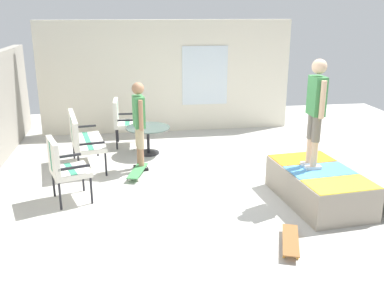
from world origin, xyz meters
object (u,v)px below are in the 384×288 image
object	(u,v)px
patio_table	(148,135)
patio_chair_by_wall	(63,164)
patio_chair_near_house	(122,118)
skateboard_by_bench	(138,171)
patio_bench	(81,136)
skateboard_spare	(291,240)
skate_ramp	(321,186)
person_skater	(316,106)
person_watching	(139,120)

from	to	relation	value
patio_table	patio_chair_by_wall	bearing A→B (deg)	146.71
patio_chair_near_house	skateboard_by_bench	xyz separation A→B (m)	(-1.87, -0.27, -0.53)
patio_bench	patio_chair_near_house	size ratio (longest dim) A/B	1.30
patio_bench	skateboard_spare	world-z (taller)	patio_bench
skateboard_spare	patio_bench	bearing A→B (deg)	40.68
skate_ramp	skateboard_by_bench	bearing A→B (deg)	61.09
skateboard_by_bench	patio_bench	bearing A→B (deg)	60.17
patio_chair_near_house	person_skater	size ratio (longest dim) A/B	0.61
person_watching	person_skater	bearing A→B (deg)	-123.56
skate_ramp	person_skater	distance (m)	1.25
patio_chair_near_house	skateboard_spare	xyz separation A→B (m)	(-4.61, -2.11, -0.53)
skate_ramp	patio_bench	size ratio (longest dim) A/B	1.40
skate_ramp	patio_chair_by_wall	xyz separation A→B (m)	(0.60, 3.93, 0.35)
patio_chair_by_wall	person_skater	size ratio (longest dim) A/B	0.61
skate_ramp	person_watching	xyz separation A→B (m)	(1.85, 2.71, 0.69)
skate_ramp	patio_chair_near_house	size ratio (longest dim) A/B	1.83
patio_chair_by_wall	skate_ramp	bearing A→B (deg)	-98.71
skate_ramp	skateboard_spare	world-z (taller)	skate_ramp
patio_chair_near_house	person_skater	bearing A→B (deg)	-138.27
person_watching	patio_bench	bearing A→B (deg)	76.18
patio_bench	person_watching	distance (m)	1.16
patio_chair_by_wall	skateboard_spare	world-z (taller)	patio_chair_by_wall
patio_chair_by_wall	person_watching	bearing A→B (deg)	-44.26
patio_table	skateboard_by_bench	bearing A→B (deg)	167.97
skateboard_by_bench	person_skater	bearing A→B (deg)	-117.84
patio_chair_near_house	person_watching	bearing A→B (deg)	-167.96
skate_ramp	patio_chair_near_house	bearing A→B (deg)	41.81
patio_chair_near_house	person_watching	distance (m)	1.63
skateboard_by_bench	skateboard_spare	world-z (taller)	same
patio_bench	skateboard_by_bench	distance (m)	1.28
patio_table	skate_ramp	bearing A→B (deg)	-137.44
skateboard_by_bench	person_watching	bearing A→B (deg)	-11.84
patio_bench	skateboard_spare	xyz separation A→B (m)	(-3.32, -2.86, -0.53)
patio_chair_near_house	person_watching	world-z (taller)	person_watching
patio_chair_by_wall	patio_table	bearing A→B (deg)	-33.29
skateboard_by_bench	skateboard_spare	size ratio (longest dim) A/B	1.00
person_skater	skateboard_by_bench	bearing A→B (deg)	62.16
patio_bench	skateboard_by_bench	world-z (taller)	patio_bench
patio_chair_by_wall	skateboard_by_bench	size ratio (longest dim) A/B	1.24
skate_ramp	patio_table	bearing A→B (deg)	42.56
patio_table	patio_chair_near_house	bearing A→B (deg)	38.50
person_skater	skateboard_by_bench	size ratio (longest dim) A/B	2.02
patio_bench	skateboard_by_bench	size ratio (longest dim) A/B	1.61
patio_chair_near_house	patio_chair_by_wall	bearing A→B (deg)	162.50
skate_ramp	patio_chair_by_wall	bearing A→B (deg)	81.29
patio_chair_near_house	skateboard_by_bench	bearing A→B (deg)	-171.91
skate_ramp	person_watching	size ratio (longest dim) A/B	1.14
patio_chair_by_wall	person_skater	xyz separation A→B (m)	(-0.47, -3.80, 0.89)
patio_chair_near_house	skateboard_spare	world-z (taller)	patio_chair_near_house
patio_chair_by_wall	skateboard_by_bench	bearing A→B (deg)	-50.94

